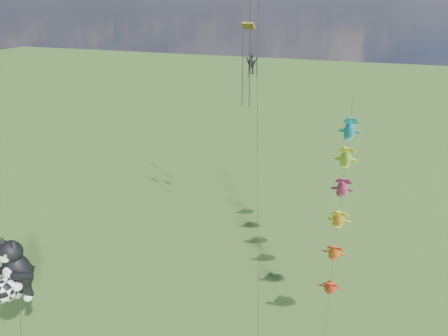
% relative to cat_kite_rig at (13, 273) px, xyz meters
% --- Properties ---
extents(cat_kite_rig, '(2.54, 4.10, 10.02)m').
position_rel_cat_kite_rig_xyz_m(cat_kite_rig, '(0.00, 0.00, 0.00)').
color(cat_kite_rig, brown).
rests_on(cat_kite_rig, ground).
extents(fish_windsock_rig, '(0.87, 15.97, 16.80)m').
position_rel_cat_kite_rig_xyz_m(fish_windsock_rig, '(20.56, 12.52, 2.08)').
color(fish_windsock_rig, brown).
rests_on(fish_windsock_rig, ground).
extents(parafoil_rig, '(5.76, 16.83, 27.01)m').
position_rel_cat_kite_rig_xyz_m(parafoil_rig, '(11.59, 18.53, 11.96)').
color(parafoil_rig, brown).
rests_on(parafoil_rig, ground).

